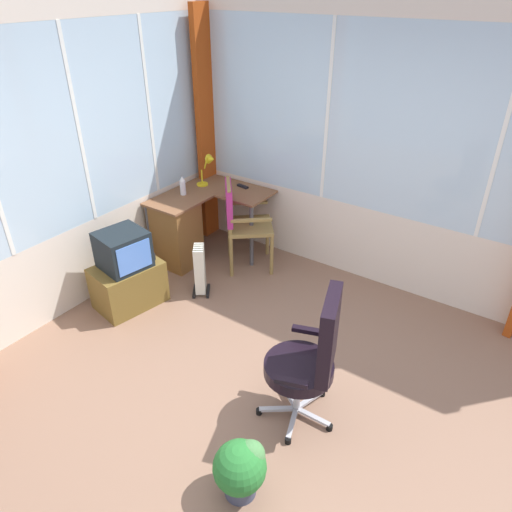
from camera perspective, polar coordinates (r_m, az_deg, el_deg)
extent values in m
cube|color=#84624D|center=(3.79, 2.14, -18.74)|extent=(5.29, 5.73, 0.06)
cube|color=beige|center=(4.89, -22.08, -1.75)|extent=(4.29, 0.06, 0.81)
cube|color=silver|center=(4.40, -25.35, 12.46)|extent=(4.20, 0.06, 1.74)
cube|color=beige|center=(4.24, -28.48, 24.73)|extent=(4.29, 0.06, 0.18)
cube|color=white|center=(4.62, -20.87, 14.15)|extent=(0.04, 0.07, 1.74)
cube|color=white|center=(5.14, -13.02, 16.85)|extent=(0.04, 0.07, 1.74)
cube|color=beige|center=(5.09, 15.58, 0.80)|extent=(0.06, 4.73, 0.81)
cube|color=silver|center=(4.62, 17.83, 14.68)|extent=(0.06, 4.63, 1.74)
cube|color=beige|center=(4.47, 19.98, 26.52)|extent=(0.06, 4.73, 0.18)
cube|color=white|center=(4.46, 27.54, 12.18)|extent=(0.07, 0.04, 1.74)
cube|color=white|center=(4.90, 8.81, 16.59)|extent=(0.07, 0.04, 1.74)
cube|color=#A84213|center=(5.67, -5.98, 14.88)|extent=(0.30, 0.07, 2.63)
cube|color=brown|center=(5.40, -7.57, 7.59)|extent=(1.14, 0.51, 0.02)
cube|color=brown|center=(5.33, -1.15, 7.53)|extent=(0.51, 0.51, 0.02)
cube|color=brown|center=(5.35, -9.68, 2.55)|extent=(0.40, 0.47, 0.73)
cylinder|color=#4C4C51|center=(5.23, -0.55, 2.40)|extent=(0.04, 0.04, 0.74)
cylinder|color=#4C4C51|center=(5.37, -12.70, 2.40)|extent=(0.04, 0.04, 0.74)
cylinder|color=yellow|center=(5.57, -6.50, 8.62)|extent=(0.13, 0.13, 0.02)
cylinder|color=yellow|center=(5.53, -6.55, 9.49)|extent=(0.02, 0.02, 0.16)
cylinder|color=yellow|center=(5.50, -6.07, 11.18)|extent=(0.02, 0.07, 0.16)
cone|color=yellow|center=(5.50, -5.42, 11.57)|extent=(0.12, 0.12, 0.12)
cube|color=black|center=(5.47, -1.62, 8.41)|extent=(0.07, 0.16, 0.02)
cylinder|color=white|center=(5.31, -8.83, 8.16)|extent=(0.06, 0.06, 0.16)
cone|color=white|center=(5.27, -8.93, 9.24)|extent=(0.06, 0.06, 0.06)
cylinder|color=olive|center=(5.13, 1.91, 0.07)|extent=(0.04, 0.04, 0.47)
cylinder|color=olive|center=(5.51, 1.38, 2.39)|extent=(0.04, 0.04, 0.47)
cylinder|color=olive|center=(5.10, -3.01, -0.15)|extent=(0.04, 0.04, 0.47)
cylinder|color=olive|center=(5.48, -3.20, 2.19)|extent=(0.04, 0.04, 0.47)
cube|color=olive|center=(5.18, -0.75, 3.63)|extent=(0.68, 0.68, 0.04)
cube|color=olive|center=(5.05, -3.27, 6.19)|extent=(0.36, 0.30, 0.49)
cube|color=#AF2C78|center=(5.04, -3.28, 6.44)|extent=(0.39, 0.34, 0.41)
cube|color=olive|center=(4.90, -0.57, 4.34)|extent=(0.31, 0.36, 0.03)
cube|color=olive|center=(5.30, -0.94, 6.44)|extent=(0.31, 0.36, 0.03)
cube|color=#B7B7BF|center=(3.65, 4.41, -19.46)|extent=(0.28, 0.12, 0.02)
cylinder|color=black|center=(3.58, 3.89, -21.35)|extent=(0.05, 0.05, 0.05)
cube|color=#B7B7BF|center=(3.71, 6.86, -18.71)|extent=(0.04, 0.28, 0.02)
cylinder|color=black|center=(3.69, 8.88, -19.77)|extent=(0.05, 0.05, 0.05)
cube|color=#B7B7BF|center=(3.81, 6.50, -16.84)|extent=(0.28, 0.12, 0.02)
cylinder|color=black|center=(3.90, 8.02, -16.07)|extent=(0.05, 0.05, 0.05)
cube|color=#B7B7BF|center=(3.83, 3.98, -16.41)|extent=(0.19, 0.25, 0.02)
cylinder|color=black|center=(3.93, 3.12, -15.24)|extent=(0.05, 0.05, 0.05)
cube|color=#B7B7BF|center=(3.73, 2.63, -17.97)|extent=(0.20, 0.25, 0.02)
cylinder|color=black|center=(3.74, 0.37, -18.27)|extent=(0.05, 0.05, 0.05)
cylinder|color=#B7B7BF|center=(3.60, 5.01, -15.83)|extent=(0.05, 0.05, 0.36)
cylinder|color=black|center=(3.45, 5.18, -13.34)|extent=(0.50, 0.50, 0.09)
cube|color=black|center=(3.20, 8.80, -9.45)|extent=(0.43, 0.22, 0.60)
cube|color=black|center=(3.56, 6.14, -8.91)|extent=(0.12, 0.22, 0.04)
cube|color=black|center=(3.17, 4.29, -14.94)|extent=(0.12, 0.22, 0.04)
cube|color=brown|center=(4.84, -15.13, -3.39)|extent=(0.71, 0.55, 0.44)
cube|color=black|center=(4.63, -15.79, 0.74)|extent=(0.49, 0.47, 0.36)
cube|color=#5084E3|center=(4.47, -14.47, -0.18)|extent=(0.34, 0.07, 0.28)
cube|color=#262628|center=(4.76, -14.07, -0.16)|extent=(0.30, 0.27, 0.07)
cube|color=silver|center=(4.76, -6.88, -2.12)|extent=(0.08, 0.09, 0.51)
cube|color=silver|center=(4.79, -6.84, -1.85)|extent=(0.08, 0.09, 0.51)
cube|color=silver|center=(4.83, -6.81, -1.58)|extent=(0.08, 0.09, 0.51)
cube|color=silver|center=(4.86, -6.77, -1.32)|extent=(0.08, 0.09, 0.51)
cube|color=silver|center=(4.90, -6.74, -1.06)|extent=(0.08, 0.09, 0.51)
cube|color=black|center=(4.97, -5.81, -4.21)|extent=(0.20, 0.16, 0.03)
cube|color=black|center=(4.98, -7.42, -4.23)|extent=(0.20, 0.16, 0.03)
cube|color=silver|center=(4.92, -6.72, -0.56)|extent=(0.09, 0.10, 0.36)
cylinder|color=#3B4157|center=(3.33, -1.92, -26.00)|extent=(0.20, 0.20, 0.12)
sphere|color=#27722E|center=(3.18, -1.99, -24.15)|extent=(0.34, 0.34, 0.34)
sphere|color=#467E43|center=(3.14, -0.68, -22.91)|extent=(0.19, 0.19, 0.19)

